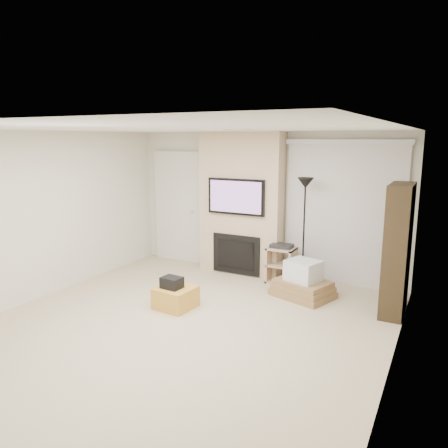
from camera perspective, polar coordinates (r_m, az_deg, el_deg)
The scene contains 15 objects.
floor at distance 5.77m, azimuth -5.67°, elevation -13.39°, with size 5.00×5.50×0.00m, color #C3B18F.
ceiling at distance 5.25m, azimuth -6.21°, elevation 12.30°, with size 5.00×5.50×0.00m, color white.
wall_back at distance 7.77m, azimuth 5.29°, elevation 2.70°, with size 5.00×2.50×0.00m, color silver.
wall_left at distance 7.04m, azimuth -23.19°, elevation 0.94°, with size 5.50×2.50×0.00m, color silver.
wall_right at distance 4.53m, azimuth 21.58°, elevation -4.22°, with size 5.50×2.50×0.00m, color silver.
hvac_vent at distance 5.74m, azimuth 1.74°, elevation 12.23°, with size 0.35×0.18×0.01m, color silver.
ottoman at distance 6.36m, azimuth -6.34°, elevation -9.52°, with size 0.50×0.50×0.30m, color gold.
black_bag at distance 6.27m, azimuth -6.83°, elevation -7.60°, with size 0.28×0.22×0.16m, color black.
fireplace_wall at distance 7.72m, azimuth 2.29°, elevation 2.57°, with size 1.50×0.47×2.50m.
entry_door at distance 8.61m, azimuth -5.99°, elevation 2.19°, with size 1.02×0.11×2.14m.
vertical_blinds at distance 7.31m, azimuth 15.35°, elevation 1.99°, with size 1.98×0.10×2.37m.
floor_lamp at distance 7.07m, azimuth 10.52°, elevation 2.93°, with size 0.26×0.26×1.78m.
av_stand at distance 7.39m, azimuth 7.50°, elevation -4.98°, with size 0.45×0.38×0.66m.
box_stack at distance 6.82m, azimuth 10.27°, elevation -7.59°, with size 1.01×0.88×0.57m.
bookshelf at distance 6.38m, azimuth 21.70°, elevation -3.15°, with size 0.30×0.80×1.80m.
Camera 1 is at (2.90, -4.37, 2.39)m, focal length 35.00 mm.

